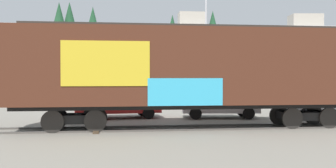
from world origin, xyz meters
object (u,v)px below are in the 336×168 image
flagpole (206,25)px  parked_car_silver (319,101)px  freight_car (194,69)px  parked_car_white (218,103)px  parked_car_red (117,103)px

flagpole → parked_car_silver: 9.75m
flagpole → parked_car_silver: size_ratio=2.06×
parked_car_silver → freight_car: bearing=-149.5°
freight_car → parked_car_white: (2.00, 4.42, -1.82)m
flagpole → parked_car_white: 8.39m
parked_car_red → parked_car_silver: 11.36m
parked_car_red → parked_car_silver: (11.36, -0.14, 0.04)m
freight_car → parked_car_silver: 9.21m
flagpole → parked_car_silver: flagpole is taller
parked_car_silver → parked_car_white: bearing=-178.2°
flagpole → parked_car_white: size_ratio=2.33×
freight_car → parked_car_silver: bearing=30.5°
parked_car_red → parked_car_silver: size_ratio=1.00×
parked_car_white → parked_car_silver: parked_car_silver is taller
parked_car_red → parked_car_silver: bearing=-0.7°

